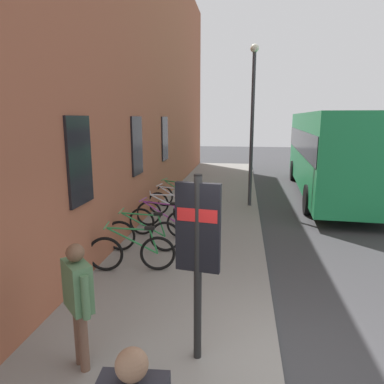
{
  "coord_description": "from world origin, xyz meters",
  "views": [
    {
      "loc": [
        -3.97,
        0.56,
        3.16
      ],
      "look_at": [
        4.56,
        1.8,
        1.34
      ],
      "focal_mm": 33.04,
      "sensor_mm": 36.0,
      "label": 1
    }
  ],
  "objects_px": {
    "bicycle_leaning_wall": "(143,235)",
    "pedestrian_crossing_street": "(78,294)",
    "bicycle_mid_rack": "(178,196)",
    "bicycle_beside_lamp": "(167,212)",
    "street_lamp": "(252,114)",
    "bicycle_end_of_row": "(174,203)",
    "city_bus": "(332,149)",
    "bicycle_under_window": "(132,252)",
    "transit_info_sign": "(198,240)",
    "bicycle_far_end": "(161,222)"
  },
  "relations": [
    {
      "from": "street_lamp",
      "to": "pedestrian_crossing_street",
      "type": "bearing_deg",
      "value": 166.01
    },
    {
      "from": "bicycle_end_of_row",
      "to": "transit_info_sign",
      "type": "bearing_deg",
      "value": -166.28
    },
    {
      "from": "street_lamp",
      "to": "bicycle_leaning_wall",
      "type": "bearing_deg",
      "value": 152.42
    },
    {
      "from": "bicycle_under_window",
      "to": "bicycle_beside_lamp",
      "type": "xyz_separation_m",
      "value": [
        3.18,
        -0.04,
        0.0
      ]
    },
    {
      "from": "bicycle_under_window",
      "to": "bicycle_mid_rack",
      "type": "bearing_deg",
      "value": 0.47
    },
    {
      "from": "bicycle_under_window",
      "to": "bicycle_far_end",
      "type": "relative_size",
      "value": 0.99
    },
    {
      "from": "bicycle_far_end",
      "to": "street_lamp",
      "type": "bearing_deg",
      "value": -32.13
    },
    {
      "from": "bicycle_beside_lamp",
      "to": "city_bus",
      "type": "height_order",
      "value": "city_bus"
    },
    {
      "from": "bicycle_mid_rack",
      "to": "city_bus",
      "type": "bearing_deg",
      "value": -59.15
    },
    {
      "from": "bicycle_far_end",
      "to": "street_lamp",
      "type": "height_order",
      "value": "street_lamp"
    },
    {
      "from": "bicycle_far_end",
      "to": "city_bus",
      "type": "height_order",
      "value": "city_bus"
    },
    {
      "from": "bicycle_beside_lamp",
      "to": "street_lamp",
      "type": "bearing_deg",
      "value": -41.52
    },
    {
      "from": "bicycle_under_window",
      "to": "bicycle_beside_lamp",
      "type": "distance_m",
      "value": 3.18
    },
    {
      "from": "city_bus",
      "to": "pedestrian_crossing_street",
      "type": "xyz_separation_m",
      "value": [
        -11.49,
        5.47,
        -0.82
      ]
    },
    {
      "from": "bicycle_beside_lamp",
      "to": "bicycle_mid_rack",
      "type": "relative_size",
      "value": 0.98
    },
    {
      "from": "bicycle_under_window",
      "to": "pedestrian_crossing_street",
      "type": "relative_size",
      "value": 1.09
    },
    {
      "from": "bicycle_far_end",
      "to": "bicycle_beside_lamp",
      "type": "bearing_deg",
      "value": 2.53
    },
    {
      "from": "bicycle_far_end",
      "to": "street_lamp",
      "type": "xyz_separation_m",
      "value": [
        3.72,
        -2.33,
        2.79
      ]
    },
    {
      "from": "bicycle_beside_lamp",
      "to": "street_lamp",
      "type": "xyz_separation_m",
      "value": [
        2.69,
        -2.38,
        2.79
      ]
    },
    {
      "from": "pedestrian_crossing_street",
      "to": "city_bus",
      "type": "bearing_deg",
      "value": -25.45
    },
    {
      "from": "bicycle_mid_rack",
      "to": "pedestrian_crossing_street",
      "type": "bearing_deg",
      "value": -177.87
    },
    {
      "from": "bicycle_beside_lamp",
      "to": "pedestrian_crossing_street",
      "type": "height_order",
      "value": "pedestrian_crossing_street"
    },
    {
      "from": "bicycle_leaning_wall",
      "to": "pedestrian_crossing_street",
      "type": "relative_size",
      "value": 1.1
    },
    {
      "from": "pedestrian_crossing_street",
      "to": "bicycle_under_window",
      "type": "bearing_deg",
      "value": 5.19
    },
    {
      "from": "bicycle_beside_lamp",
      "to": "pedestrian_crossing_street",
      "type": "distance_m",
      "value": 6.03
    },
    {
      "from": "city_bus",
      "to": "pedestrian_crossing_street",
      "type": "distance_m",
      "value": 12.75
    },
    {
      "from": "bicycle_far_end",
      "to": "street_lamp",
      "type": "relative_size",
      "value": 0.33
    },
    {
      "from": "city_bus",
      "to": "bicycle_under_window",
      "type": "bearing_deg",
      "value": 146.58
    },
    {
      "from": "street_lamp",
      "to": "bicycle_end_of_row",
      "type": "bearing_deg",
      "value": 125.27
    },
    {
      "from": "bicycle_far_end",
      "to": "pedestrian_crossing_street",
      "type": "bearing_deg",
      "value": -178.05
    },
    {
      "from": "bicycle_far_end",
      "to": "transit_info_sign",
      "type": "bearing_deg",
      "value": -161.21
    },
    {
      "from": "bicycle_under_window",
      "to": "city_bus",
      "type": "bearing_deg",
      "value": -33.42
    },
    {
      "from": "bicycle_far_end",
      "to": "city_bus",
      "type": "relative_size",
      "value": 0.17
    },
    {
      "from": "transit_info_sign",
      "to": "bicycle_end_of_row",
      "type": "bearing_deg",
      "value": 13.72
    },
    {
      "from": "bicycle_end_of_row",
      "to": "bicycle_mid_rack",
      "type": "xyz_separation_m",
      "value": [
        1.04,
        0.07,
        0.0
      ]
    },
    {
      "from": "bicycle_end_of_row",
      "to": "transit_info_sign",
      "type": "relative_size",
      "value": 0.73
    },
    {
      "from": "bicycle_end_of_row",
      "to": "bicycle_mid_rack",
      "type": "height_order",
      "value": "same"
    },
    {
      "from": "bicycle_leaning_wall",
      "to": "bicycle_mid_rack",
      "type": "bearing_deg",
      "value": -0.57
    },
    {
      "from": "bicycle_under_window",
      "to": "bicycle_mid_rack",
      "type": "distance_m",
      "value": 5.23
    },
    {
      "from": "bicycle_leaning_wall",
      "to": "transit_info_sign",
      "type": "xyz_separation_m",
      "value": [
        -3.51,
        -1.73,
        1.21
      ]
    },
    {
      "from": "bicycle_mid_rack",
      "to": "city_bus",
      "type": "relative_size",
      "value": 0.16
    },
    {
      "from": "bicycle_beside_lamp",
      "to": "pedestrian_crossing_street",
      "type": "relative_size",
      "value": 1.06
    },
    {
      "from": "bicycle_under_window",
      "to": "street_lamp",
      "type": "bearing_deg",
      "value": -22.41
    },
    {
      "from": "bicycle_beside_lamp",
      "to": "transit_info_sign",
      "type": "xyz_separation_m",
      "value": [
        -5.62,
        -1.61,
        1.21
      ]
    },
    {
      "from": "bicycle_under_window",
      "to": "transit_info_sign",
      "type": "height_order",
      "value": "transit_info_sign"
    },
    {
      "from": "transit_info_sign",
      "to": "pedestrian_crossing_street",
      "type": "bearing_deg",
      "value": 105.41
    },
    {
      "from": "bicycle_beside_lamp",
      "to": "bicycle_end_of_row",
      "type": "height_order",
      "value": "same"
    },
    {
      "from": "pedestrian_crossing_street",
      "to": "bicycle_far_end",
      "type": "bearing_deg",
      "value": 1.95
    },
    {
      "from": "city_bus",
      "to": "bicycle_end_of_row",
      "type": "bearing_deg",
      "value": 128.27
    },
    {
      "from": "bicycle_under_window",
      "to": "bicycle_mid_rack",
      "type": "xyz_separation_m",
      "value": [
        5.23,
        0.04,
        0.0
      ]
    }
  ]
}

